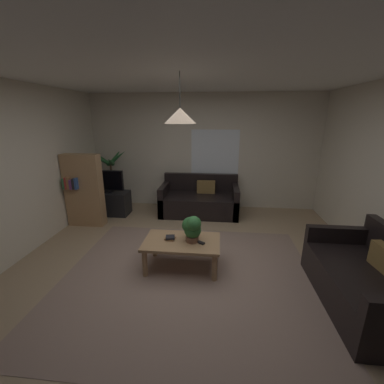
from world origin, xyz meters
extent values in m
cube|color=#9E8466|center=(0.00, 0.00, -0.01)|extent=(5.13, 5.35, 0.02)
cube|color=gray|center=(0.00, -0.20, 0.00)|extent=(3.33, 2.94, 0.01)
cube|color=beige|center=(0.00, 2.71, 1.28)|extent=(5.25, 0.06, 2.56)
cube|color=beige|center=(-2.59, 0.00, 1.28)|extent=(0.06, 5.35, 2.56)
cube|color=white|center=(0.00, 0.00, 2.57)|extent=(5.13, 5.35, 0.02)
cube|color=white|center=(0.27, 2.67, 1.20)|extent=(1.07, 0.01, 1.17)
cube|color=black|center=(-0.03, 2.14, 0.21)|extent=(1.67, 0.87, 0.42)
cube|color=black|center=(-0.03, 2.52, 0.62)|extent=(1.67, 0.12, 0.40)
cube|color=black|center=(-0.80, 2.14, 0.32)|extent=(0.12, 0.87, 0.64)
cube|color=black|center=(0.74, 2.14, 0.32)|extent=(0.12, 0.87, 0.64)
cube|color=brown|center=(0.10, 2.34, 0.56)|extent=(0.40, 0.12, 0.28)
cube|color=black|center=(2.03, -0.48, 0.21)|extent=(0.87, 1.55, 0.42)
cube|color=black|center=(2.03, 0.24, 0.32)|extent=(0.87, 0.12, 0.64)
cube|color=#A87F56|center=(-0.12, 0.05, 0.40)|extent=(1.05, 0.64, 0.04)
cylinder|color=#A87F56|center=(-0.58, -0.21, 0.19)|extent=(0.07, 0.07, 0.38)
cylinder|color=#A87F56|center=(0.35, -0.21, 0.19)|extent=(0.07, 0.07, 0.38)
cylinder|color=#A87F56|center=(-0.58, 0.31, 0.19)|extent=(0.07, 0.07, 0.38)
cylinder|color=#A87F56|center=(0.35, 0.31, 0.19)|extent=(0.07, 0.07, 0.38)
cube|color=#99663F|center=(-0.29, 0.08, 0.43)|extent=(0.15, 0.14, 0.02)
cube|color=black|center=(-0.28, 0.07, 0.45)|extent=(0.14, 0.14, 0.03)
cube|color=black|center=(0.13, 0.01, 0.43)|extent=(0.16, 0.13, 0.02)
cylinder|color=brown|center=(0.03, 0.05, 0.46)|extent=(0.18, 0.18, 0.08)
sphere|color=#2D6B33|center=(0.03, 0.07, 0.58)|extent=(0.23, 0.23, 0.23)
sphere|color=#2D6B33|center=(0.00, 0.07, 0.64)|extent=(0.23, 0.23, 0.23)
sphere|color=#2D6B33|center=(0.05, 0.02, 0.69)|extent=(0.21, 0.21, 0.21)
cube|color=black|center=(-2.01, 1.93, 0.25)|extent=(0.90, 0.44, 0.50)
cube|color=black|center=(-2.01, 1.91, 0.76)|extent=(0.76, 0.05, 0.43)
cube|color=black|center=(-2.01, 1.88, 0.76)|extent=(0.72, 0.00, 0.39)
cube|color=black|center=(-2.01, 1.91, 0.52)|extent=(0.24, 0.16, 0.04)
cylinder|color=#4C4C51|center=(-2.08, 2.37, 0.15)|extent=(0.32, 0.32, 0.30)
cylinder|color=brown|center=(-2.08, 2.37, 0.67)|extent=(0.05, 0.05, 0.75)
cone|color=#235B2D|center=(-1.89, 2.36, 1.19)|extent=(0.44, 0.12, 0.36)
cone|color=#235B2D|center=(-2.01, 2.57, 1.19)|extent=(0.22, 0.47, 0.39)
cone|color=#235B2D|center=(-2.31, 2.49, 1.13)|extent=(0.50, 0.39, 0.31)
cone|color=#235B2D|center=(-2.28, 2.24, 1.16)|extent=(0.45, 0.38, 0.37)
cone|color=#235B2D|center=(-1.99, 2.17, 1.12)|extent=(0.23, 0.47, 0.30)
cube|color=#A87F56|center=(-2.19, 1.33, 0.70)|extent=(0.70, 0.22, 1.40)
cube|color=#387247|center=(-2.47, 1.21, 0.87)|extent=(0.04, 0.16, 0.20)
cube|color=#B22D2D|center=(-2.43, 1.21, 0.88)|extent=(0.03, 0.16, 0.22)
cube|color=#99663F|center=(-2.39, 1.21, 0.88)|extent=(0.04, 0.16, 0.23)
cube|color=#72387F|center=(-2.34, 1.21, 0.86)|extent=(0.05, 0.16, 0.18)
cube|color=black|center=(-2.29, 1.21, 0.87)|extent=(0.04, 0.16, 0.20)
cube|color=#2D4C8C|center=(-2.24, 1.21, 0.88)|extent=(0.04, 0.16, 0.21)
cylinder|color=black|center=(-0.12, 0.05, 2.37)|extent=(0.01, 0.01, 0.40)
cone|color=tan|center=(-0.12, 0.05, 2.08)|extent=(0.39, 0.39, 0.18)
camera|label=1|loc=(0.36, -3.07, 2.07)|focal=23.62mm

